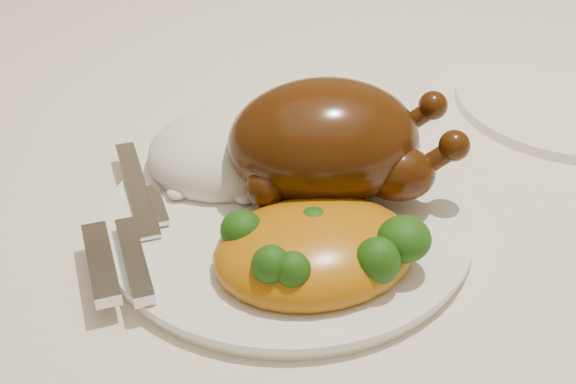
# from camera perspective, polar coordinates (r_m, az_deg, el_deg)

# --- Properties ---
(dining_table) EXTENTS (1.60, 0.90, 0.76)m
(dining_table) POSITION_cam_1_polar(r_m,az_deg,el_deg) (0.76, 6.88, -3.22)
(dining_table) COLOR brown
(dining_table) RESTS_ON floor
(tablecloth) EXTENTS (1.73, 1.03, 0.18)m
(tablecloth) POSITION_cam_1_polar(r_m,az_deg,el_deg) (0.72, 7.29, 1.33)
(tablecloth) COLOR silver
(tablecloth) RESTS_ON dining_table
(dinner_plate) EXTENTS (0.33, 0.33, 0.01)m
(dinner_plate) POSITION_cam_1_polar(r_m,az_deg,el_deg) (0.60, -0.00, -2.00)
(dinner_plate) COLOR white
(dinner_plate) RESTS_ON tablecloth
(side_plate) EXTENTS (0.21, 0.21, 0.01)m
(side_plate) POSITION_cam_1_polar(r_m,az_deg,el_deg) (0.80, 19.39, 6.18)
(side_plate) COLOR white
(side_plate) RESTS_ON tablecloth
(roast_chicken) EXTENTS (0.19, 0.14, 0.09)m
(roast_chicken) POSITION_cam_1_polar(r_m,az_deg,el_deg) (0.60, 2.97, 3.60)
(roast_chicken) COLOR #431E07
(roast_chicken) RESTS_ON dinner_plate
(rice_mound) EXTENTS (0.12, 0.11, 0.06)m
(rice_mound) POSITION_cam_1_polar(r_m,az_deg,el_deg) (0.64, -4.79, 2.55)
(rice_mound) COLOR white
(rice_mound) RESTS_ON dinner_plate
(mac_and_cheese) EXTENTS (0.17, 0.16, 0.06)m
(mac_and_cheese) POSITION_cam_1_polar(r_m,az_deg,el_deg) (0.55, 2.52, -4.11)
(mac_and_cheese) COLOR #C16E0C
(mac_and_cheese) RESTS_ON dinner_plate
(cutlery) EXTENTS (0.08, 0.20, 0.01)m
(cutlery) POSITION_cam_1_polar(r_m,az_deg,el_deg) (0.58, -11.31, -3.08)
(cutlery) COLOR silver
(cutlery) RESTS_ON dinner_plate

